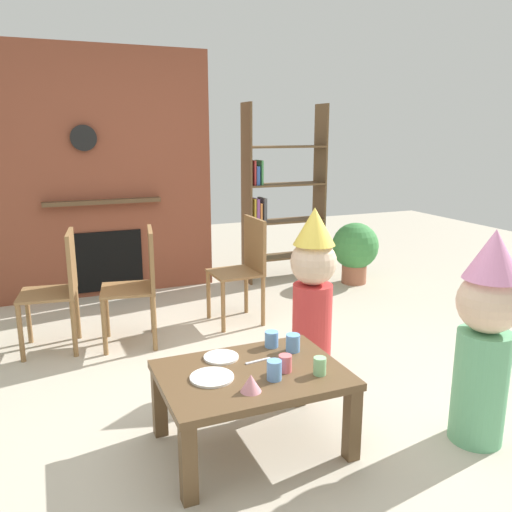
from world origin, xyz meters
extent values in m
plane|color=#BCB29E|center=(0.00, 0.00, 0.00)|extent=(12.00, 12.00, 0.00)
cube|color=brown|center=(-0.59, 2.60, 1.20)|extent=(2.20, 0.18, 2.40)
cube|color=black|center=(-0.59, 2.50, 0.35)|extent=(0.70, 0.02, 0.60)
cube|color=brown|center=(-0.59, 2.46, 0.95)|extent=(1.10, 0.10, 0.04)
cylinder|color=black|center=(-0.72, 2.48, 1.55)|extent=(0.24, 0.04, 0.24)
cube|color=brown|center=(0.88, 2.40, 0.95)|extent=(0.02, 0.28, 1.90)
cube|color=brown|center=(1.76, 2.40, 0.95)|extent=(0.02, 0.28, 1.90)
cube|color=brown|center=(1.32, 2.40, 0.25)|extent=(0.86, 0.28, 0.02)
cube|color=brown|center=(1.32, 2.40, 0.65)|extent=(0.86, 0.28, 0.02)
cube|color=brown|center=(1.32, 2.40, 1.05)|extent=(0.86, 0.28, 0.02)
cube|color=brown|center=(1.32, 2.40, 1.45)|extent=(0.86, 0.28, 0.02)
cube|color=#B23333|center=(0.94, 2.40, 0.35)|extent=(0.03, 0.20, 0.18)
cube|color=#3359A5|center=(0.98, 2.40, 0.38)|extent=(0.03, 0.20, 0.24)
cube|color=#3F8C4C|center=(1.02, 2.40, 0.39)|extent=(0.04, 0.20, 0.26)
cube|color=gold|center=(0.94, 2.40, 0.79)|extent=(0.02, 0.20, 0.26)
cube|color=#8C4C99|center=(0.97, 2.40, 0.79)|extent=(0.03, 0.20, 0.25)
cube|color=#D87F3F|center=(1.01, 2.40, 0.76)|extent=(0.02, 0.20, 0.21)
cube|color=#4C4C51|center=(1.05, 2.40, 0.79)|extent=(0.03, 0.20, 0.26)
cube|color=#B23333|center=(0.94, 2.40, 1.19)|extent=(0.02, 0.20, 0.26)
cube|color=#3359A5|center=(0.97, 2.40, 1.16)|extent=(0.04, 0.20, 0.20)
cube|color=#3F8C4C|center=(1.02, 2.40, 1.19)|extent=(0.02, 0.20, 0.26)
cube|color=brown|center=(-0.23, -0.46, 0.40)|extent=(0.93, 0.67, 0.04)
cube|color=brown|center=(-0.65, -0.75, 0.19)|extent=(0.07, 0.07, 0.38)
cube|color=brown|center=(0.19, -0.75, 0.19)|extent=(0.07, 0.07, 0.38)
cube|color=brown|center=(-0.65, -0.17, 0.19)|extent=(0.07, 0.07, 0.38)
cube|color=brown|center=(0.19, -0.17, 0.19)|extent=(0.07, 0.07, 0.38)
cylinder|color=#E5666B|center=(-0.07, -0.53, 0.47)|extent=(0.07, 0.07, 0.09)
cylinder|color=#669EE0|center=(-0.16, -0.58, 0.47)|extent=(0.07, 0.07, 0.10)
cylinder|color=#669EE0|center=(0.07, -0.31, 0.47)|extent=(0.08, 0.08, 0.10)
cylinder|color=#8CD18C|center=(0.07, -0.62, 0.47)|extent=(0.06, 0.06, 0.09)
cylinder|color=#669EE0|center=(-0.01, -0.21, 0.47)|extent=(0.08, 0.08, 0.09)
cylinder|color=white|center=(-0.44, -0.46, 0.43)|extent=(0.22, 0.22, 0.01)
cylinder|color=white|center=(-0.32, -0.25, 0.43)|extent=(0.19, 0.19, 0.01)
cone|color=pink|center=(-0.31, -0.65, 0.47)|extent=(0.10, 0.10, 0.08)
cube|color=silver|center=(-0.16, -0.37, 0.43)|extent=(0.15, 0.03, 0.01)
cylinder|color=#66B27F|center=(0.90, -0.87, 0.31)|extent=(0.28, 0.28, 0.61)
sphere|color=beige|center=(0.90, -0.87, 0.77)|extent=(0.32, 0.32, 0.32)
cone|color=pink|center=(0.90, -0.87, 1.02)|extent=(0.29, 0.29, 0.25)
cylinder|color=#D13838|center=(0.50, 0.25, 0.30)|extent=(0.27, 0.27, 0.60)
sphere|color=beige|center=(0.50, 0.25, 0.76)|extent=(0.31, 0.31, 0.31)
cone|color=#F2D14C|center=(0.50, 0.25, 1.00)|extent=(0.28, 0.28, 0.25)
cube|color=olive|center=(-1.16, 1.27, 0.44)|extent=(0.45, 0.45, 0.02)
cube|color=olive|center=(-0.97, 1.25, 0.68)|extent=(0.08, 0.40, 0.45)
cylinder|color=olive|center=(-1.31, 1.48, 0.21)|extent=(0.04, 0.04, 0.43)
cylinder|color=olive|center=(-1.36, 1.12, 0.21)|extent=(0.04, 0.04, 0.43)
cylinder|color=olive|center=(-0.96, 1.43, 0.21)|extent=(0.04, 0.04, 0.43)
cylinder|color=olive|center=(-1.00, 1.07, 0.21)|extent=(0.04, 0.04, 0.43)
cube|color=olive|center=(-0.59, 1.16, 0.44)|extent=(0.46, 0.46, 0.02)
cube|color=olive|center=(-0.41, 1.13, 0.68)|extent=(0.10, 0.40, 0.45)
cylinder|color=olive|center=(-0.74, 1.37, 0.21)|extent=(0.04, 0.04, 0.43)
cylinder|color=olive|center=(-0.80, 1.01, 0.21)|extent=(0.04, 0.04, 0.43)
cylinder|color=olive|center=(-0.38, 1.31, 0.21)|extent=(0.04, 0.04, 0.43)
cylinder|color=olive|center=(-0.44, 0.95, 0.21)|extent=(0.04, 0.04, 0.43)
cube|color=olive|center=(0.33, 1.29, 0.44)|extent=(0.41, 0.41, 0.02)
cube|color=olive|center=(0.51, 1.30, 0.68)|extent=(0.04, 0.40, 0.45)
cylinder|color=olive|center=(0.14, 1.47, 0.21)|extent=(0.04, 0.04, 0.43)
cylinder|color=olive|center=(0.15, 1.11, 0.21)|extent=(0.04, 0.04, 0.43)
cylinder|color=olive|center=(0.50, 1.48, 0.21)|extent=(0.04, 0.04, 0.43)
cylinder|color=olive|center=(0.51, 1.12, 0.21)|extent=(0.04, 0.04, 0.43)
cylinder|color=#9E5B42|center=(1.94, 1.92, 0.10)|extent=(0.27, 0.27, 0.20)
sphere|color=#3D8843|center=(1.94, 1.92, 0.41)|extent=(0.50, 0.50, 0.50)
camera|label=1|loc=(-1.15, -2.72, 1.61)|focal=36.61mm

